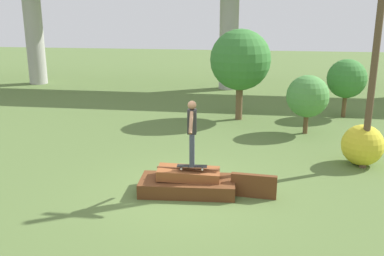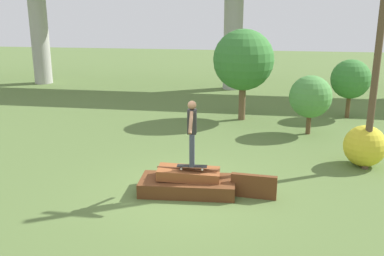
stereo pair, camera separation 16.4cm
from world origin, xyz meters
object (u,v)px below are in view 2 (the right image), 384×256
Objects in this scene: utility_pole at (380,32)px; bush_yellow_flowering at (365,146)px; tree_behind_right at (310,97)px; tree_behind_left at (243,60)px; tree_mid_back at (351,79)px; skateboard at (192,166)px; skater at (192,129)px.

utility_pole is 3.37m from bush_yellow_flowering.
utility_pole reaches higher than tree_behind_right.
tree_behind_left is 1.50× the size of tree_mid_back.
skateboard is 0.62× the size of bush_yellow_flowering.
tree_behind_left is 1.71× the size of tree_behind_right.
skateboard is 8.21m from tree_behind_left.
utility_pole is at bearing -86.28° from bush_yellow_flowering.
bush_yellow_flowering is (3.96, -5.07, -1.92)m from tree_behind_left.
bush_yellow_flowering is (4.80, 2.90, -1.12)m from skater.
tree_mid_back is at bearing 84.76° from utility_pole.
skater reaches higher than tree_behind_right.
skateboard is at bearing -26.57° from skater.
skater is at bearing -148.87° from bush_yellow_flowering.
utility_pole is 3.45× the size of tree_behind_right.
skater reaches higher than bush_yellow_flowering.
skater is 0.66× the size of tree_mid_back.
skateboard is 0.10× the size of utility_pole.
skater is 7.08m from tree_behind_right.
tree_behind_right is 0.88× the size of tree_mid_back.
tree_mid_back is (4.56, 1.08, -0.85)m from tree_behind_left.
tree_behind_right is 3.48m from tree_mid_back.
skateboard is 7.11m from tree_behind_right.
tree_behind_right is at bearing 60.64° from skater.
utility_pole reaches higher than skater.
utility_pole is at bearing -68.94° from tree_behind_right.
utility_pole is 6.81m from tree_mid_back.
bush_yellow_flowering is at bearing 31.13° from skater.
tree_behind_left is at bearing 83.94° from skater.
skater is at bearing -151.05° from utility_pole.
bush_yellow_flowering is (4.80, 2.90, -0.13)m from skateboard.
utility_pole is 4.54m from tree_behind_right.
utility_pole is 3.03× the size of tree_mid_back.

